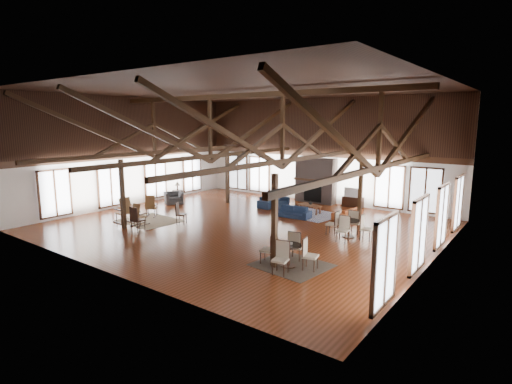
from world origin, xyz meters
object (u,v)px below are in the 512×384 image
Objects in this scene: armchair at (174,198)px; cafe_table_near at (289,251)px; cafe_table_far at (349,225)px; sofa_navy_left at (274,201)px; sofa_orange at (347,213)px; tv_console at (353,202)px; coffee_table at (310,206)px; sofa_navy_front at (292,212)px.

cafe_table_near is (10.74, -4.69, 0.18)m from armchair.
cafe_table_near reaches higher than cafe_table_far.
sofa_navy_left is 4.47m from sofa_orange.
tv_console is at bearing -28.08° from armchair.
sofa_orange is 1.30× the size of coffee_table.
cafe_table_far reaches higher than coffee_table.
cafe_table_near is at bearing -92.55° from cafe_table_far.
sofa_navy_front is 1.06× the size of sofa_orange.
sofa_navy_front is 1.61× the size of tv_console.
coffee_table is at bearing -97.23° from sofa_navy_left.
cafe_table_near is at bearing -78.34° from tv_console.
armchair is (-5.06, -2.81, 0.03)m from sofa_navy_left.
armchair is at bearing 177.96° from cafe_table_far.
armchair is at bearing 156.40° from cafe_table_near.
tv_console reaches higher than coffee_table.
coffee_table is at bearing 140.22° from cafe_table_far.
sofa_navy_left is at bearing -30.08° from armchair.
sofa_navy_left is at bearing -171.42° from coffee_table.
coffee_table is 1.17× the size of tv_console.
sofa_navy_front is 2.71m from sofa_navy_left.
armchair is at bearing 120.46° from sofa_navy_left.
sofa_navy_front is at bearing -86.08° from coffee_table.
coffee_table is at bearing -41.24° from armchair.
sofa_navy_front is 1.25m from coffee_table.
tv_console is at bearing -54.90° from sofa_navy_left.
armchair reaches higher than sofa_navy_front.
sofa_orange is at bearing 27.65° from sofa_navy_front.
tv_console is at bearing 111.73° from cafe_table_far.
tv_console is at bearing 65.74° from sofa_navy_front.
coffee_table is at bearing -72.54° from sofa_orange.
cafe_table_far is (5.87, -3.20, 0.20)m from sofa_navy_left.
cafe_table_far is at bearing -61.17° from armchair.
sofa_orange is 7.45m from cafe_table_near.
sofa_navy_front is at bearing -124.45° from sofa_navy_left.
coffee_table is 7.81m from cafe_table_near.
armchair is 0.89× the size of tv_console.
armchair is 10.15m from tv_console.
sofa_navy_left is 2.51m from coffee_table.
tv_console is (-2.05, 9.92, -0.22)m from cafe_table_near.
tv_console is at bearing 84.88° from coffee_table.
sofa_navy_left is 4.36m from tv_console.
sofa_navy_left is 1.20× the size of sofa_orange.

